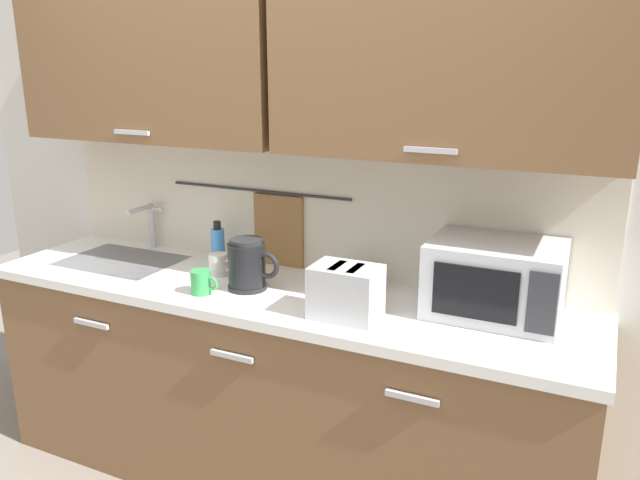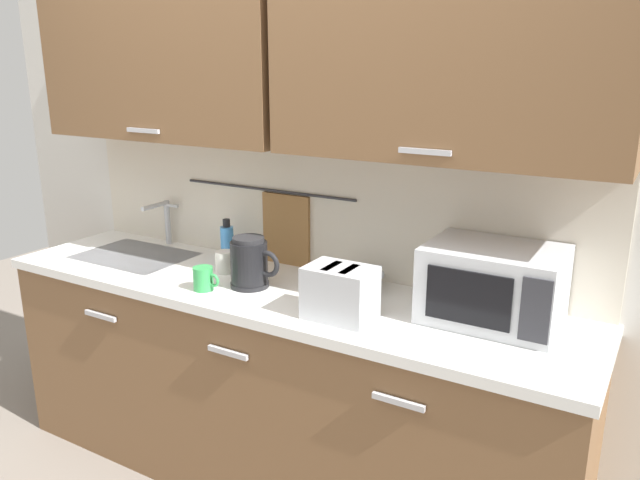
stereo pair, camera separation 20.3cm
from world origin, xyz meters
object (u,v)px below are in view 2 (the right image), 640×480
(microwave, at_px, (493,284))
(mug_near_sink, at_px, (225,262))
(toaster, at_px, (340,292))
(mixing_bowl, at_px, (358,279))
(mug_by_kettle, at_px, (204,279))
(dish_soap_bottle, at_px, (227,242))
(electric_kettle, at_px, (250,263))

(microwave, xyz_separation_m, mug_near_sink, (-1.14, -0.07, -0.09))
(mug_near_sink, distance_m, toaster, 0.69)
(microwave, bearing_deg, mixing_bowl, 176.60)
(microwave, height_order, toaster, microwave)
(microwave, bearing_deg, mug_by_kettle, -165.50)
(toaster, bearing_deg, microwave, 27.90)
(microwave, bearing_deg, toaster, -152.10)
(microwave, distance_m, mixing_bowl, 0.55)
(mixing_bowl, bearing_deg, dish_soap_bottle, 176.57)
(mug_near_sink, bearing_deg, dish_soap_bottle, 124.91)
(microwave, distance_m, mug_near_sink, 1.14)
(mug_near_sink, height_order, toaster, toaster)
(dish_soap_bottle, bearing_deg, mug_near_sink, -55.09)
(microwave, distance_m, dish_soap_bottle, 1.24)
(dish_soap_bottle, bearing_deg, mixing_bowl, -3.43)
(electric_kettle, distance_m, mixing_bowl, 0.44)
(electric_kettle, relative_size, mug_by_kettle, 1.89)
(dish_soap_bottle, relative_size, mixing_bowl, 0.92)
(dish_soap_bottle, height_order, toaster, dish_soap_bottle)
(electric_kettle, relative_size, mug_near_sink, 1.89)
(toaster, height_order, mug_by_kettle, toaster)
(electric_kettle, relative_size, dish_soap_bottle, 1.16)
(dish_soap_bottle, height_order, mug_near_sink, dish_soap_bottle)
(mixing_bowl, bearing_deg, microwave, -3.40)
(mug_near_sink, bearing_deg, electric_kettle, -23.15)
(electric_kettle, height_order, toaster, electric_kettle)
(mug_near_sink, distance_m, mixing_bowl, 0.60)
(microwave, xyz_separation_m, mug_by_kettle, (-1.07, -0.28, -0.09))
(electric_kettle, height_order, dish_soap_bottle, electric_kettle)
(dish_soap_bottle, bearing_deg, toaster, -22.90)
(mug_near_sink, bearing_deg, mixing_bowl, 9.47)
(electric_kettle, bearing_deg, mug_by_kettle, -137.48)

